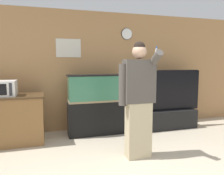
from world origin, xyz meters
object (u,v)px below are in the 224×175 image
Objects in this scene: microwave at (2,88)px; tv_on_stand at (167,112)px; person_standing at (138,98)px; aquarium_on_stand at (97,104)px.

tv_on_stand is (3.36, 0.05, -0.65)m from microwave.
person_standing is (2.11, -1.18, -0.09)m from microwave.
person_standing is at bearing -29.18° from microwave.
microwave is 3.43m from tv_on_stand.
tv_on_stand reaches higher than aquarium_on_stand.
tv_on_stand is at bearing 0.83° from microwave.
aquarium_on_stand is 1.39m from person_standing.
tv_on_stand is 1.84m from person_standing.
aquarium_on_stand reaches higher than microwave.
person_standing reaches higher than microwave.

